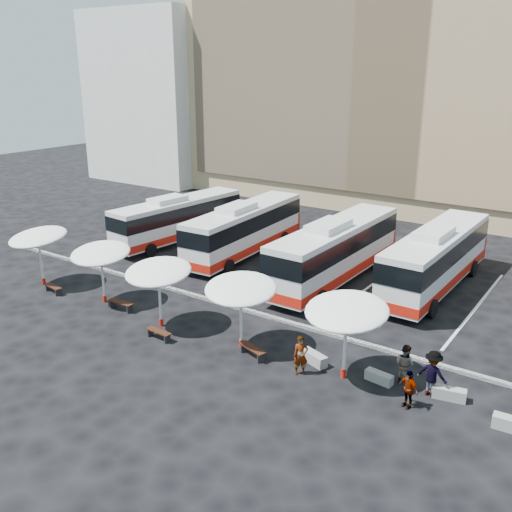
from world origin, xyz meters
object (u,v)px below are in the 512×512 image
Objects in this scene: bus_2 at (336,249)px; passenger_0 at (301,356)px; sunshade_3 at (241,289)px; conc_bench_3 at (512,425)px; wood_bench_2 at (159,333)px; conc_bench_1 at (379,377)px; sunshade_0 at (38,237)px; passenger_1 at (405,364)px; sunshade_4 at (347,311)px; sunshade_1 at (101,253)px; conc_bench_2 at (449,394)px; sunshade_2 at (158,272)px; bus_1 at (245,228)px; wood_bench_3 at (252,350)px; conc_bench_0 at (314,358)px; bus_0 at (178,218)px; wood_bench_1 at (121,304)px; passenger_2 at (408,389)px; wood_bench_0 at (53,288)px; bus_3 at (436,257)px; passenger_3 at (433,374)px.

bus_2 reaches higher than passenger_0.
conc_bench_3 is (11.69, 0.33, -2.64)m from sunshade_3.
wood_bench_2 reaches higher than conc_bench_1.
passenger_1 is at bearing 3.89° from sunshade_0.
sunshade_4 is 9.37m from wood_bench_2.
sunshade_1 is 3.22× the size of conc_bench_2.
conc_bench_2 is at bearing 3.31° from sunshade_0.
sunshade_0 reaches higher than conc_bench_2.
conc_bench_1 is 3.32m from passenger_0.
bus_1 is at bearing 105.35° from sunshade_2.
conc_bench_2 is at bearing 10.86° from wood_bench_3.
conc_bench_0 reaches higher than conc_bench_2.
bus_0 is 2.93× the size of sunshade_0.
passenger_0 is at bearing -1.66° from wood_bench_1.
bus_0 is 21.61m from sunshade_4.
wood_bench_1 is at bearing 161.52° from wood_bench_2.
sunshade_3 is 8.34m from passenger_2.
bus_2 reaches higher than bus_1.
wood_bench_3 is 0.91× the size of passenger_1.
conc_bench_3 is at bearing 2.60° from wood_bench_0.
wood_bench_2 is (-3.69, -1.59, -2.56)m from sunshade_3.
passenger_2 is (22.40, -0.07, -2.16)m from sunshade_0.
sunshade_4 is 2.81× the size of conc_bench_2.
conc_bench_3 is (19.51, -10.84, -1.63)m from bus_1.
bus_3 is 8.37× the size of wood_bench_0.
passenger_1 is at bearing 5.48° from wood_bench_1.
passenger_2 is (0.73, -1.54, -0.10)m from passenger_1.
conc_bench_1 is at bearing 12.36° from wood_bench_3.
bus_0 reaches higher than wood_bench_0.
wood_bench_3 is at bearing -56.23° from bus_1.
wood_bench_3 is (8.71, -0.25, -0.01)m from wood_bench_1.
wood_bench_2 is (10.64, -1.33, -2.59)m from sunshade_0.
sunshade_0 is at bearing -178.70° from conc_bench_3.
bus_3 is at bearing 21.94° from bus_2.
bus_0 reaches higher than wood_bench_3.
sunshade_3 reaches higher than sunshade_1.
conc_bench_1 is at bearing 2.71° from sunshade_0.
sunshade_3 reaches higher than passenger_1.
passenger_3 is at bearing 12.56° from sunshade_4.
sunshade_3 is at bearing -159.74° from passenger_2.
passenger_2 is (7.09, 0.15, 0.41)m from wood_bench_3.
sunshade_0 is at bearing 9.12° from passenger_3.
sunshade_1 is at bearing 164.13° from wood_bench_2.
wood_bench_2 is at bearing -167.19° from conc_bench_1.
bus_3 reaches higher than conc_bench_2.
bus_2 is 11.80m from conc_bench_1.
conc_bench_1 is at bearing 13.29° from passenger_3.
conc_bench_3 is (26.03, 0.59, -2.68)m from sunshade_0.
bus_1 is 7.65× the size of passenger_2.
sunshade_2 is 2.28× the size of passenger_1.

